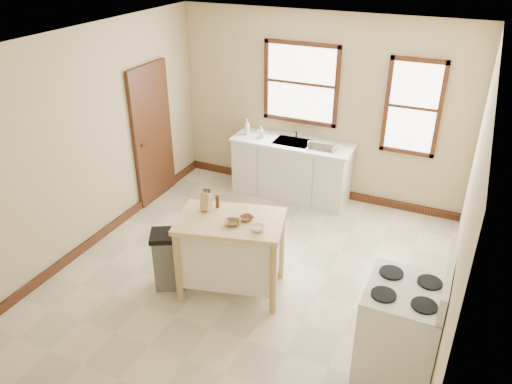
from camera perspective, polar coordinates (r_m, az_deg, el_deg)
floor at (r=6.22m, az=-0.84°, el=-9.63°), size 5.00×5.00×0.00m
ceiling at (r=5.03m, az=-1.06°, el=16.54°), size 5.00×5.00×0.00m
wall_back at (r=7.65m, az=7.23°, el=9.48°), size 4.50×0.04×2.80m
wall_left at (r=6.69m, az=-18.71°, el=5.44°), size 0.04×5.00×2.80m
wall_right at (r=5.05m, az=22.81°, el=-2.75°), size 0.04×5.00×2.80m
window_main at (r=7.62m, az=5.15°, el=12.27°), size 1.17×0.06×1.22m
window_side at (r=7.31m, az=17.49°, el=9.18°), size 0.77×0.06×1.37m
door_left at (r=7.71m, az=-11.74°, el=6.48°), size 0.06×0.90×2.10m
baseboard_back at (r=8.15m, az=6.61°, el=0.45°), size 4.50×0.04×0.12m
baseboard_left at (r=7.26m, az=-16.94°, el=-4.39°), size 0.04×5.00×0.12m
sink_counter at (r=7.83m, az=4.05°, el=2.64°), size 1.86×0.62×0.92m
faucet at (r=7.76m, az=4.67°, el=6.96°), size 0.03×0.03×0.22m
soap_bottle_a at (r=7.86m, az=-1.04°, el=7.43°), size 0.12×0.13×0.25m
soap_bottle_b at (r=7.75m, az=0.57°, el=6.85°), size 0.10×0.10×0.18m
dish_rack at (r=7.42m, az=7.65°, el=5.30°), size 0.43×0.35×0.10m
kitchen_island at (r=5.77m, az=-2.84°, el=-7.19°), size 1.32×1.01×0.96m
knife_block at (r=5.66m, az=-5.74°, el=-1.16°), size 0.11×0.11×0.20m
pepper_grinder at (r=5.71m, az=-4.43°, el=-1.10°), size 0.06×0.06×0.15m
bowl_a at (r=5.40m, az=-2.73°, el=-3.52°), size 0.23×0.23×0.04m
bowl_b at (r=5.48m, az=-1.10°, el=-3.02°), size 0.20×0.20×0.04m
bowl_c at (r=5.29m, az=0.18°, el=-4.16°), size 0.21×0.21×0.05m
trash_bin at (r=5.97m, az=-9.89°, el=-7.62°), size 0.48×0.46×0.73m
gas_stove at (r=4.95m, az=16.33°, el=-13.62°), size 0.75×0.76×1.21m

